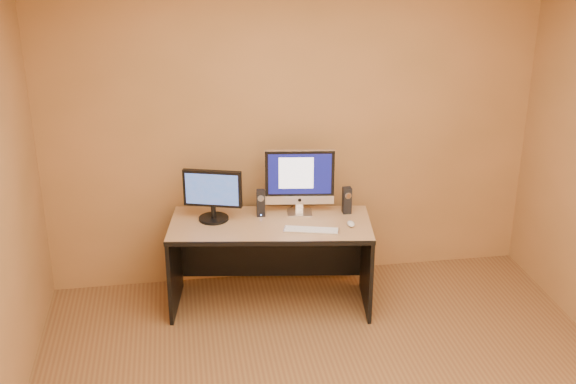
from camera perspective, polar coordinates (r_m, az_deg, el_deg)
name	(u,v)px	position (r m, az deg, el deg)	size (l,w,h in m)	color
walls	(353,232)	(3.97, 5.15, -3.19)	(4.00, 4.00, 2.60)	#AA7544
desk	(271,264)	(5.66, -1.37, -5.74)	(1.53, 0.67, 0.71)	tan
imac	(300,182)	(5.58, 0.94, 0.80)	(0.55, 0.20, 0.53)	silver
second_monitor	(213,195)	(5.52, -5.97, -0.27)	(0.46, 0.23, 0.40)	black
speaker_left	(261,203)	(5.61, -2.17, -0.87)	(0.07, 0.07, 0.21)	black
speaker_right	(347,200)	(5.67, 4.67, -0.66)	(0.07, 0.07, 0.21)	black
keyboard	(312,230)	(5.38, 1.87, -3.02)	(0.41, 0.11, 0.02)	silver
mouse	(351,224)	(5.48, 4.99, -2.51)	(0.06, 0.10, 0.03)	silver
cable_a	(296,206)	(5.80, 0.68, -1.12)	(0.01, 0.01, 0.21)	black
cable_b	(291,207)	(5.78, 0.24, -1.23)	(0.01, 0.01, 0.17)	black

